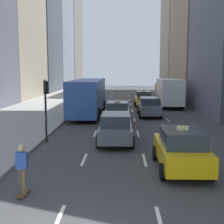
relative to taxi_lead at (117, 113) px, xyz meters
The scene contains 11 objects.
sidewalk_left 12.33m from the taxi_lead, 131.79° to the left, with size 8.00×66.00×0.15m, color gray.
lane_markings 5.43m from the taxi_lead, 74.86° to the left, with size 5.72×56.00×0.01m.
taxi_lead is the anchor object (origin of this frame).
taxi_second 12.67m from the taxi_lead, 77.23° to the left, with size 2.02×4.40×1.87m.
taxi_third 11.54m from the taxi_lead, 75.95° to the right, with size 2.02×4.40×1.87m.
sedan_black_near 6.31m from the taxi_lead, 90.00° to the right, with size 2.02×4.77×1.70m.
sedan_silver_behind 4.96m from the taxi_lead, 55.65° to the left, with size 2.02×4.80×1.73m.
city_bus 5.92m from the taxi_lead, 118.71° to the left, with size 2.80×11.61×3.25m.
box_truck 12.94m from the taxi_lead, 64.30° to the left, with size 2.58×8.40×3.15m.
skateboarder 14.35m from the taxi_lead, 101.74° to the right, with size 0.36×0.80×1.75m.
traffic_light_pole 7.72m from the taxi_lead, 121.48° to the right, with size 0.24×0.42×3.60m.
Camera 1 is at (1.55, -6.01, 4.10)m, focal length 50.00 mm.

